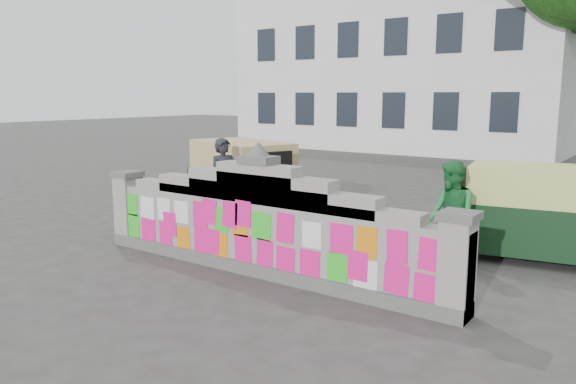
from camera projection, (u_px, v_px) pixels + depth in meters
name	position (u px, v px, depth m)	size (l,w,h in m)	color
ground	(260.00, 273.00, 8.55)	(100.00, 100.00, 0.00)	#383533
parapet_wall	(259.00, 225.00, 8.42)	(6.48, 0.44, 2.01)	#4C4C49
building	(415.00, 69.00, 29.49)	(16.00, 10.00, 8.90)	silver
cyclist_bike	(225.00, 211.00, 10.80)	(0.64, 1.83, 0.96)	black
cyclist_rider	(225.00, 194.00, 10.74)	(0.60, 0.39, 1.63)	black
pedestrian	(451.00, 215.00, 8.70)	(0.82, 0.64, 1.69)	#217B39
rickshaw_left	(244.00, 179.00, 12.26)	(3.13, 2.22, 1.69)	black
rickshaw_right	(535.00, 211.00, 9.19)	(2.87, 1.69, 1.55)	black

